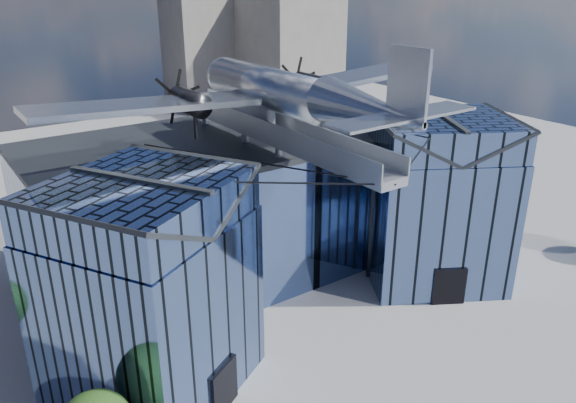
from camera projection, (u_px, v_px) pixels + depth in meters
ground_plane at (306, 313)px, 36.50m from camera, size 120.00×120.00×0.00m
museum at (256, 207)px, 38.80m from camera, size 32.88×24.50×17.60m
bg_towers at (80, 61)px, 71.73m from camera, size 77.00×24.50×26.00m
tree_side_e at (409, 156)px, 56.64m from camera, size 3.33×3.33×4.91m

